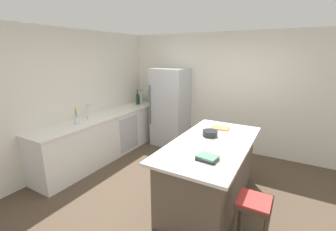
{
  "coord_description": "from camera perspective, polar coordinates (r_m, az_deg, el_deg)",
  "views": [
    {
      "loc": [
        1.32,
        -2.79,
        2.15
      ],
      "look_at": [
        -0.76,
        0.87,
        1.0
      ],
      "focal_mm": 24.37,
      "sensor_mm": 36.0,
      "label": 1
    }
  ],
  "objects": [
    {
      "name": "whiskey_bottle",
      "position": [
        5.95,
        -6.9,
        4.15
      ],
      "size": [
        0.08,
        0.08,
        0.24
      ],
      "color": "brown",
      "rests_on": "counter_run_left"
    },
    {
      "name": "wine_bottle",
      "position": [
        5.76,
        -7.62,
        4.19
      ],
      "size": [
        0.07,
        0.07,
        0.37
      ],
      "color": "#19381E",
      "rests_on": "counter_run_left"
    },
    {
      "name": "kitchen_island",
      "position": [
        3.5,
        10.5,
        -13.55
      ],
      "size": [
        1.02,
        2.05,
        0.94
      ],
      "color": "brown",
      "rests_on": "ground_plane"
    },
    {
      "name": "sink_faucet",
      "position": [
        4.66,
        -19.49,
        0.99
      ],
      "size": [
        0.15,
        0.05,
        0.3
      ],
      "color": "silver",
      "rests_on": "counter_run_left"
    },
    {
      "name": "bar_stool",
      "position": [
        2.82,
        20.54,
        -20.99
      ],
      "size": [
        0.36,
        0.36,
        0.64
      ],
      "color": "#473828",
      "rests_on": "ground_plane"
    },
    {
      "name": "wall_rear",
      "position": [
        5.27,
        14.83,
        5.5
      ],
      "size": [
        6.0,
        0.1,
        2.6
      ],
      "primitive_type": "cube",
      "color": "silver",
      "rests_on": "ground_plane"
    },
    {
      "name": "flower_vase",
      "position": [
        4.39,
        -21.93,
        -0.84
      ],
      "size": [
        0.08,
        0.08,
        0.33
      ],
      "color": "silver",
      "rests_on": "counter_run_left"
    },
    {
      "name": "mixing_bowl",
      "position": [
        3.52,
        10.47,
        -4.39
      ],
      "size": [
        0.23,
        0.23,
        0.09
      ],
      "color": "black",
      "rests_on": "kitchen_island"
    },
    {
      "name": "cutting_board",
      "position": [
        3.91,
        12.9,
        -3.07
      ],
      "size": [
        0.33,
        0.25,
        0.02
      ],
      "color": "#9E7042",
      "rests_on": "kitchen_island"
    },
    {
      "name": "gin_bottle",
      "position": [
        5.93,
        -5.02,
        4.36
      ],
      "size": [
        0.07,
        0.07,
        0.3
      ],
      "color": "#8CB79E",
      "rests_on": "counter_run_left"
    },
    {
      "name": "ground_plane",
      "position": [
        3.76,
        3.75,
        -19.65
      ],
      "size": [
        7.2,
        7.2,
        0.0
      ],
      "primitive_type": "plane",
      "color": "#4C3D2D"
    },
    {
      "name": "counter_run_left",
      "position": [
        5.05,
        -15.26,
        -4.88
      ],
      "size": [
        0.65,
        3.17,
        0.91
      ],
      "color": "silver",
      "rests_on": "ground_plane"
    },
    {
      "name": "cookbook_stack",
      "position": [
        2.77,
        9.82,
        -10.35
      ],
      "size": [
        0.26,
        0.21,
        0.06
      ],
      "color": "#2D2D33",
      "rests_on": "kitchen_island"
    },
    {
      "name": "wall_left",
      "position": [
        4.76,
        -23.55,
        3.73
      ],
      "size": [
        0.1,
        6.0,
        2.6
      ],
      "primitive_type": "cube",
      "color": "silver",
      "rests_on": "ground_plane"
    },
    {
      "name": "refrigerator",
      "position": [
        5.44,
        0.66,
        2.11
      ],
      "size": [
        0.77,
        0.73,
        1.82
      ],
      "color": "#B7BABF",
      "rests_on": "ground_plane"
    },
    {
      "name": "soda_bottle",
      "position": [
        5.82,
        -6.74,
        4.34
      ],
      "size": [
        0.08,
        0.08,
        0.35
      ],
      "color": "silver",
      "rests_on": "counter_run_left"
    }
  ]
}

